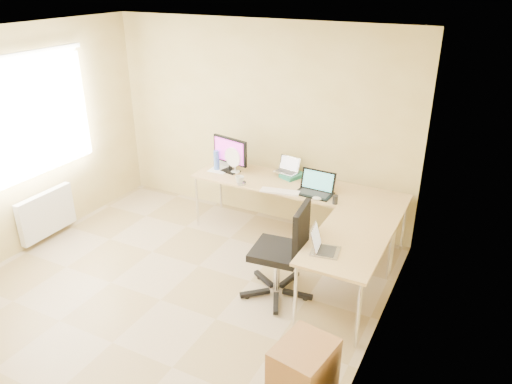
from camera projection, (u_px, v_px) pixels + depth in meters
The scene contains 24 objects.
floor at pixel (161, 300), 5.08m from camera, with size 4.50×4.50×0.00m, color tan.
ceiling at pixel (135, 40), 4.00m from camera, with size 4.50×4.50×0.00m, color white.
wall_back at pixel (259, 123), 6.36m from camera, with size 4.50×4.50×0.00m, color #D6C386.
wall_right at pixel (373, 237), 3.67m from camera, with size 4.50×4.50×0.00m, color #D6C386.
desk_main at pixel (296, 211), 6.12m from camera, with size 2.65×0.70×0.73m, color tan.
desk_return at pixel (346, 271), 4.91m from camera, with size 0.70×1.30×0.73m, color tan.
monitor at pixel (230, 155), 6.27m from camera, with size 0.54×0.17×0.46m, color black.
book_stack at pixel (293, 175), 6.18m from camera, with size 0.21×0.28×0.05m, color #1D6853.
laptop_center at pixel (286, 165), 6.17m from camera, with size 0.30×0.23×0.19m, color silver.
laptop_black at pixel (315, 184), 5.67m from camera, with size 0.42×0.31×0.27m, color black.
keyboard at pixel (280, 191), 5.76m from camera, with size 0.46×0.13×0.02m, color white.
mouse at pixel (317, 198), 5.57m from camera, with size 0.11×0.07×0.04m, color silver.
mug at pixel (240, 180), 5.97m from camera, with size 0.11×0.11×0.10m, color silver.
cd_stack at pixel (242, 183), 5.98m from camera, with size 0.11×0.11×0.03m, color #B3B4BD.
water_bottle at pixel (217, 160), 6.37m from camera, with size 0.07×0.07×0.26m, color #466CCD.
papers at pixel (221, 168), 6.45m from camera, with size 0.24×0.34×0.01m, color white.
white_box at pixel (225, 161), 6.58m from camera, with size 0.22×0.16×0.08m, color beige.
desk_fan at pixel (235, 161), 6.26m from camera, with size 0.25×0.25×0.32m, color white.
black_cup at pixel (335, 200), 5.46m from camera, with size 0.06×0.06×0.10m, color black.
laptop_return at pixel (326, 242), 4.51m from camera, with size 0.24×0.31×0.20m, color #AAA9BF.
office_chair at pixel (277, 252), 4.98m from camera, with size 0.64×0.64×1.07m, color black.
cabinet at pixel (303, 380), 3.62m from camera, with size 0.37×0.46×0.64m, color brown.
radiator at pixel (47, 214), 6.10m from camera, with size 0.09×0.80×0.55m, color white.
window at pixel (27, 120), 5.61m from camera, with size 0.10×1.80×1.40m, color white.
Camera 1 is at (2.78, -3.24, 3.13)m, focal length 34.36 mm.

